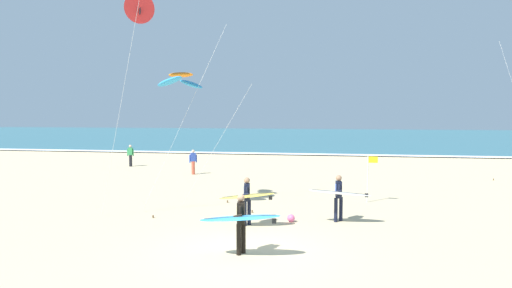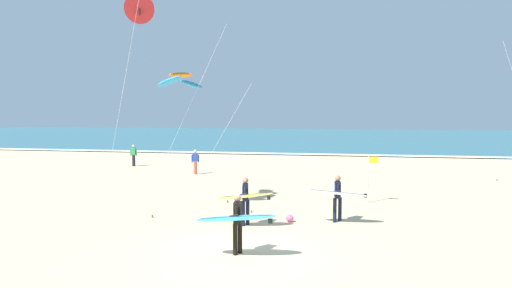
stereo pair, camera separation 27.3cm
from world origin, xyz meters
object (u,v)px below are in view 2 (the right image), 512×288
at_px(bystander_blue_top, 195,162).
at_px(beach_ball, 290,218).
at_px(surfer_lead, 245,197).
at_px(surfer_trailing, 237,219).
at_px(lifeguard_flag, 370,174).
at_px(kite_arc_amber_far, 181,80).
at_px(kite_delta_scarlet_near, 139,10).
at_px(bystander_green_top, 134,155).
at_px(surfer_third, 338,194).

bearing_deg(bystander_blue_top, beach_ball, -56.71).
xyz_separation_m(surfer_lead, surfer_trailing, (0.39, -3.06, 0.01)).
height_order(surfer_trailing, lifeguard_flag, lifeguard_flag).
bearing_deg(surfer_lead, lifeguard_flag, 46.66).
bearing_deg(surfer_trailing, kite_arc_amber_far, 122.63).
bearing_deg(bystander_blue_top, lifeguard_flag, -34.02).
height_order(kite_delta_scarlet_near, lifeguard_flag, kite_delta_scarlet_near).
distance_m(kite_delta_scarlet_near, bystander_green_top, 16.70).
xyz_separation_m(surfer_third, bystander_green_top, (-14.65, 13.85, -0.23)).
bearing_deg(bystander_green_top, lifeguard_flag, -32.10).
relative_size(surfer_third, kite_arc_amber_far, 0.40).
bearing_deg(kite_delta_scarlet_near, surfer_third, -3.47).
bearing_deg(beach_ball, bystander_blue_top, 123.29).
bearing_deg(surfer_trailing, kite_delta_scarlet_near, 136.84).
relative_size(kite_arc_amber_far, beach_ball, 20.07).
height_order(surfer_lead, kite_delta_scarlet_near, kite_delta_scarlet_near).
distance_m(kite_arc_amber_far, beach_ball, 7.21).
relative_size(surfer_lead, beach_ball, 7.09).
xyz_separation_m(surfer_trailing, kite_arc_amber_far, (-3.64, 5.69, 4.25)).
distance_m(surfer_trailing, surfer_third, 4.98).
bearing_deg(kite_delta_scarlet_near, bystander_green_top, 117.50).
distance_m(kite_delta_scarlet_near, beach_ball, 9.87).
relative_size(surfer_trailing, bystander_green_top, 1.42).
distance_m(kite_arc_amber_far, lifeguard_flag, 9.08).
xyz_separation_m(kite_delta_scarlet_near, lifeguard_flag, (9.08, 3.31, -6.70)).
height_order(surfer_trailing, surfer_third, same).
relative_size(kite_arc_amber_far, lifeguard_flag, 2.68).
bearing_deg(bystander_green_top, surfer_third, -43.38).
bearing_deg(surfer_lead, surfer_trailing, -82.78).
bearing_deg(lifeguard_flag, surfer_trailing, -117.90).
height_order(surfer_trailing, bystander_blue_top, surfer_trailing).
distance_m(surfer_third, beach_ball, 1.94).
distance_m(surfer_lead, surfer_third, 3.35).
distance_m(surfer_third, lifeguard_flag, 4.04).
height_order(surfer_third, bystander_green_top, surfer_third).
relative_size(bystander_green_top, lifeguard_flag, 0.76).
bearing_deg(lifeguard_flag, surfer_lead, -133.34).
bearing_deg(bystander_green_top, beach_ball, -47.34).
distance_m(surfer_lead, bystander_green_top, 18.82).
relative_size(surfer_third, lifeguard_flag, 1.08).
relative_size(kite_delta_scarlet_near, bystander_green_top, 5.41).
relative_size(surfer_trailing, surfer_third, 1.00).
bearing_deg(lifeguard_flag, beach_ball, -128.01).
bearing_deg(surfer_trailing, surfer_lead, 97.22).
distance_m(kite_delta_scarlet_near, bystander_blue_top, 12.55).
bearing_deg(surfer_lead, bystander_green_top, 127.57).
distance_m(bystander_green_top, bystander_blue_top, 6.57).
xyz_separation_m(surfer_third, beach_ball, (-1.71, -0.20, -0.90)).
xyz_separation_m(bystander_green_top, beach_ball, (12.94, -14.05, -0.67)).
distance_m(bystander_green_top, beach_ball, 19.11).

